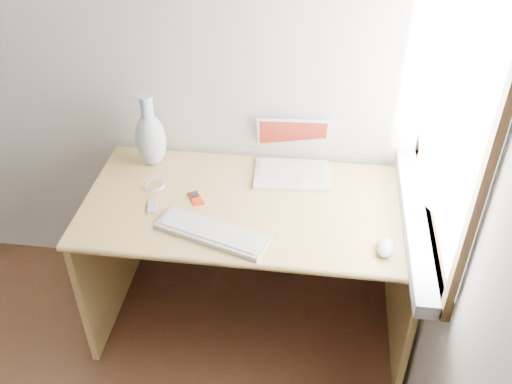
# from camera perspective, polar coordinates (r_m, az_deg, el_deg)

# --- Properties ---
(back_wall) EXTENTS (3.50, 0.04, 2.60)m
(back_wall) POSITION_cam_1_polar(r_m,az_deg,el_deg) (2.71, -22.32, 15.05)
(back_wall) COLOR silver
(back_wall) RESTS_ON floor
(window) EXTENTS (0.11, 0.99, 1.10)m
(window) POSITION_cam_1_polar(r_m,az_deg,el_deg) (2.04, 18.75, 7.98)
(window) COLOR white
(window) RESTS_ON right_wall
(desk) EXTENTS (1.39, 0.70, 0.74)m
(desk) POSITION_cam_1_polar(r_m,az_deg,el_deg) (2.57, -0.25, -3.68)
(desk) COLOR tan
(desk) RESTS_ON floor
(laptop) EXTENTS (0.34, 0.29, 0.22)m
(laptop) POSITION_cam_1_polar(r_m,az_deg,el_deg) (2.54, 3.68, 3.10)
(laptop) COLOR white
(laptop) RESTS_ON desk
(external_keyboard) EXTENTS (0.47, 0.27, 0.02)m
(external_keyboard) POSITION_cam_1_polar(r_m,az_deg,el_deg) (2.22, -4.43, -4.02)
(external_keyboard) COLOR silver
(external_keyboard) RESTS_ON desk
(mouse) EXTENTS (0.08, 0.12, 0.04)m
(mouse) POSITION_cam_1_polar(r_m,az_deg,el_deg) (2.19, 12.83, -5.38)
(mouse) COLOR white
(mouse) RESTS_ON desk
(ipod) EXTENTS (0.09, 0.10, 0.01)m
(ipod) POSITION_cam_1_polar(r_m,az_deg,el_deg) (2.40, -6.03, -0.64)
(ipod) COLOR red
(ipod) RESTS_ON desk
(cable_coil) EXTENTS (0.14, 0.14, 0.01)m
(cable_coil) POSITION_cam_1_polar(r_m,az_deg,el_deg) (2.51, -10.24, 0.74)
(cable_coil) COLOR silver
(cable_coil) RESTS_ON desk
(remote) EXTENTS (0.05, 0.09, 0.01)m
(remote) POSITION_cam_1_polar(r_m,az_deg,el_deg) (2.39, -10.37, -1.39)
(remote) COLOR silver
(remote) RESTS_ON desk
(vase) EXTENTS (0.13, 0.13, 0.34)m
(vase) POSITION_cam_1_polar(r_m,az_deg,el_deg) (2.57, -10.50, 5.37)
(vase) COLOR silver
(vase) RESTS_ON desk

